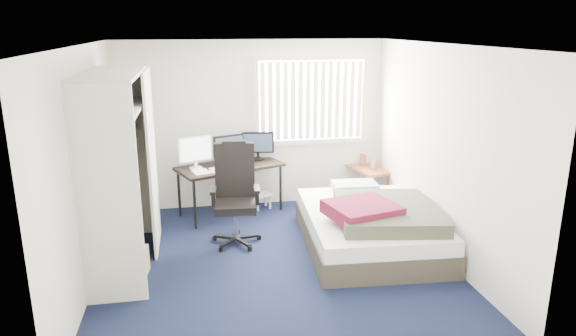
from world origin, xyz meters
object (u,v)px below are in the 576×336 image
(office_chair, at_px, (236,204))
(bed, at_px, (371,225))
(desk, at_px, (229,163))
(nightstand, at_px, (366,171))

(office_chair, relative_size, bed, 0.59)
(desk, xyz_separation_m, bed, (1.64, -1.54, -0.48))
(office_chair, bearing_deg, bed, -16.91)
(bed, bearing_deg, nightstand, 73.27)
(desk, bearing_deg, nightstand, 2.52)
(desk, xyz_separation_m, office_chair, (-0.00, -1.03, -0.27))
(desk, distance_m, office_chair, 1.07)
(nightstand, xyz_separation_m, bed, (-0.49, -1.63, -0.21))
(nightstand, height_order, bed, nightstand)
(office_chair, height_order, nightstand, office_chair)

